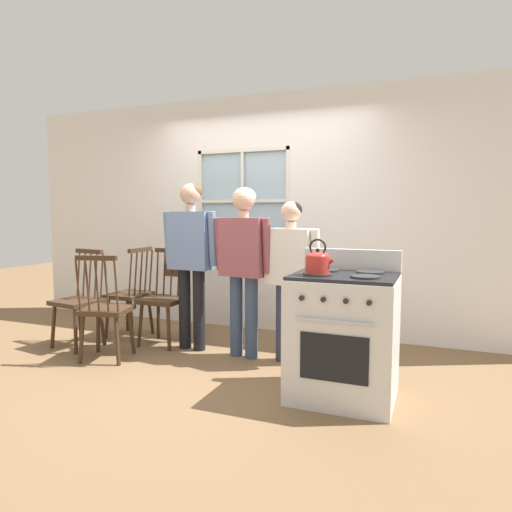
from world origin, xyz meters
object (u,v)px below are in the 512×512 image
at_px(potted_plant, 254,245).
at_px(chair_by_window, 164,300).
at_px(person_adult_right, 291,267).
at_px(stove, 343,335).
at_px(person_elderly_left, 191,249).
at_px(kettle, 318,261).
at_px(person_teen_center, 244,254).
at_px(handbag, 176,263).
at_px(chair_near_wall, 105,311).
at_px(chair_center_cluster, 130,295).
at_px(chair_near_stove, 79,302).

bearing_deg(potted_plant, chair_by_window, -127.62).
relative_size(chair_by_window, person_adult_right, 0.68).
bearing_deg(person_adult_right, stove, -34.17).
relative_size(person_elderly_left, person_adult_right, 1.12).
height_order(person_elderly_left, potted_plant, person_elderly_left).
bearing_deg(potted_plant, person_adult_right, -51.90).
height_order(person_adult_right, kettle, person_adult_right).
height_order(person_teen_center, handbag, person_teen_center).
height_order(chair_near_wall, person_elderly_left, person_elderly_left).
height_order(chair_center_cluster, handbag, same).
bearing_deg(chair_by_window, person_adult_right, -2.74).
distance_m(chair_center_cluster, person_adult_right, 1.95).
bearing_deg(person_elderly_left, chair_near_wall, -131.93).
bearing_deg(person_elderly_left, potted_plant, 74.36).
bearing_deg(chair_near_stove, stove, 2.71).
height_order(chair_center_cluster, chair_near_stove, same).
xyz_separation_m(stove, kettle, (-0.17, -0.13, 0.55)).
height_order(kettle, handbag, kettle).
bearing_deg(chair_near_stove, person_adult_right, 17.40).
relative_size(chair_center_cluster, handbag, 3.23).
distance_m(chair_by_window, potted_plant, 1.21).
distance_m(kettle, handbag, 2.13).
distance_m(chair_center_cluster, stove, 2.62).
bearing_deg(kettle, potted_plant, 124.75).
relative_size(chair_by_window, chair_center_cluster, 1.00).
height_order(chair_near_wall, kettle, kettle).
bearing_deg(chair_near_wall, person_teen_center, -169.17).
height_order(person_teen_center, potted_plant, person_teen_center).
distance_m(chair_center_cluster, chair_near_stove, 0.56).
xyz_separation_m(person_adult_right, potted_plant, (-0.74, 0.94, 0.12)).
height_order(person_elderly_left, person_teen_center, person_elderly_left).
height_order(person_elderly_left, stove, person_elderly_left).
bearing_deg(person_elderly_left, chair_by_window, 174.23).
xyz_separation_m(person_teen_center, person_adult_right, (0.46, 0.01, -0.10)).
bearing_deg(kettle, chair_by_window, 155.66).
relative_size(chair_near_wall, chair_center_cluster, 1.00).
distance_m(chair_near_stove, person_elderly_left, 1.29).
height_order(chair_center_cluster, kettle, kettle).
xyz_separation_m(person_teen_center, potted_plant, (-0.28, 0.95, 0.01)).
distance_m(stove, potted_plant, 2.12).
distance_m(person_adult_right, kettle, 0.88).
relative_size(chair_near_wall, person_adult_right, 0.68).
distance_m(chair_center_cluster, kettle, 2.57).
bearing_deg(person_teen_center, chair_by_window, -178.57).
bearing_deg(handbag, chair_by_window, -90.48).
height_order(chair_center_cluster, potted_plant, potted_plant).
xyz_separation_m(person_elderly_left, kettle, (1.48, -0.78, 0.02)).
distance_m(chair_by_window, chair_center_cluster, 0.50).
relative_size(person_adult_right, stove, 1.36).
height_order(chair_by_window, person_adult_right, person_adult_right).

